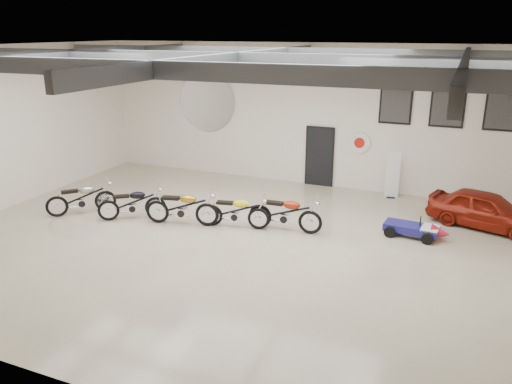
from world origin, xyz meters
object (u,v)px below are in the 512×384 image
at_px(go_kart, 417,227).
at_px(vintage_car, 486,210).
at_px(motorcycle_silver, 81,197).
at_px(motorcycle_yellow, 235,211).
at_px(banner_stand, 393,174).
at_px(motorcycle_red, 285,212).
at_px(motorcycle_black, 132,203).
at_px(motorcycle_gold, 182,206).

xyz_separation_m(go_kart, vintage_car, (1.71, 1.52, 0.22)).
bearing_deg(motorcycle_silver, motorcycle_yellow, -35.46).
bearing_deg(banner_stand, motorcycle_red, -131.63).
xyz_separation_m(motorcycle_silver, vintage_car, (11.41, 3.55, 0.01)).
bearing_deg(go_kart, motorcycle_black, -161.84).
distance_m(motorcycle_silver, motorcycle_gold, 3.33).
bearing_deg(vintage_car, motorcycle_yellow, 129.03).
height_order(banner_stand, motorcycle_gold, banner_stand).
height_order(motorcycle_black, motorcycle_gold, motorcycle_gold).
height_order(banner_stand, motorcycle_yellow, banner_stand).
relative_size(motorcycle_gold, go_kart, 1.21).
xyz_separation_m(banner_stand, motorcycle_gold, (-5.26, -4.81, -0.29)).
relative_size(motorcycle_yellow, vintage_car, 0.62).
bearing_deg(motorcycle_red, motorcycle_gold, -168.84).
bearing_deg(motorcycle_red, motorcycle_black, -171.46).
bearing_deg(motorcycle_yellow, banner_stand, 38.94).
bearing_deg(vintage_car, motorcycle_red, 131.25).
bearing_deg(motorcycle_black, motorcycle_yellow, -26.16).
height_order(motorcycle_gold, vintage_car, motorcycle_gold).
height_order(motorcycle_silver, motorcycle_yellow, motorcycle_silver).
distance_m(motorcycle_black, motorcycle_red, 4.60).
distance_m(motorcycle_yellow, motorcycle_red, 1.42).
relative_size(banner_stand, motorcycle_red, 0.80).
distance_m(motorcycle_gold, go_kart, 6.61).
bearing_deg(motorcycle_yellow, motorcycle_silver, 178.36).
height_order(motorcycle_gold, motorcycle_red, motorcycle_gold).
bearing_deg(motorcycle_black, motorcycle_red, -24.99).
distance_m(motorcycle_red, vintage_car, 5.74).
bearing_deg(motorcycle_gold, motorcycle_yellow, 0.65).
bearing_deg(banner_stand, go_kart, -82.14).
bearing_deg(motorcycle_silver, motorcycle_black, -36.57).
height_order(motorcycle_black, vintage_car, vintage_car).
distance_m(banner_stand, motorcycle_silver, 10.04).
xyz_separation_m(motorcycle_gold, vintage_car, (8.11, 3.13, -0.02)).
relative_size(motorcycle_gold, vintage_car, 0.68).
distance_m(motorcycle_black, go_kart, 8.21).
bearing_deg(motorcycle_gold, go_kart, 1.06).
distance_m(banner_stand, motorcycle_yellow, 5.81).
xyz_separation_m(banner_stand, vintage_car, (2.85, -1.68, -0.30)).
relative_size(motorcycle_silver, motorcycle_red, 0.97).
distance_m(motorcycle_silver, motorcycle_yellow, 4.89).
relative_size(motorcycle_black, motorcycle_yellow, 1.00).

